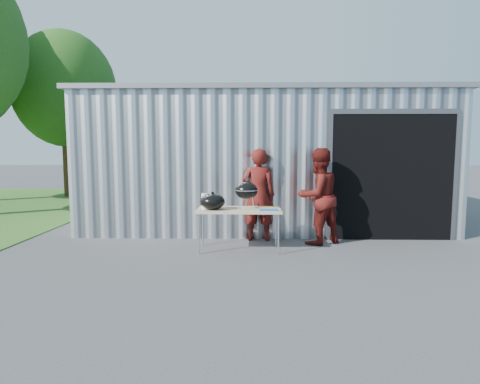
{
  "coord_description": "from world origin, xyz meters",
  "views": [
    {
      "loc": [
        0.44,
        -6.3,
        1.81
      ],
      "look_at": [
        0.29,
        0.85,
        1.05
      ],
      "focal_mm": 30.0,
      "sensor_mm": 36.0,
      "label": 1
    }
  ],
  "objects_px": {
    "person_cook": "(258,195)",
    "kettle_grill": "(246,185)",
    "folding_table": "(239,211)",
    "person_bystander": "(318,196)"
  },
  "relations": [
    {
      "from": "kettle_grill",
      "to": "person_cook",
      "type": "distance_m",
      "value": 0.88
    },
    {
      "from": "person_cook",
      "to": "person_bystander",
      "type": "bearing_deg",
      "value": 170.33
    },
    {
      "from": "folding_table",
      "to": "person_bystander",
      "type": "height_order",
      "value": "person_bystander"
    },
    {
      "from": "folding_table",
      "to": "person_cook",
      "type": "xyz_separation_m",
      "value": [
        0.36,
        0.78,
        0.21
      ]
    },
    {
      "from": "folding_table",
      "to": "person_cook",
      "type": "height_order",
      "value": "person_cook"
    },
    {
      "from": "person_cook",
      "to": "kettle_grill",
      "type": "bearing_deg",
      "value": 77.53
    },
    {
      "from": "folding_table",
      "to": "person_bystander",
      "type": "xyz_separation_m",
      "value": [
        1.5,
        0.51,
        0.21
      ]
    },
    {
      "from": "person_cook",
      "to": "person_bystander",
      "type": "relative_size",
      "value": 1.0
    },
    {
      "from": "folding_table",
      "to": "kettle_grill",
      "type": "distance_m",
      "value": 0.48
    },
    {
      "from": "folding_table",
      "to": "kettle_grill",
      "type": "height_order",
      "value": "kettle_grill"
    }
  ]
}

